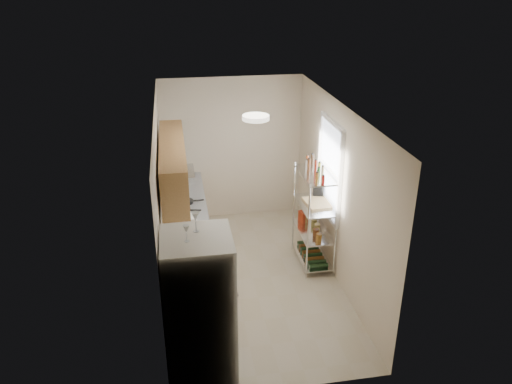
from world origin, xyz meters
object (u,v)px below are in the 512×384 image
at_px(rice_cooker, 189,222).
at_px(frying_pan_large, 182,210).
at_px(espresso_machine, 318,187).
at_px(refrigerator, 200,310).
at_px(cutting_board, 318,203).

bearing_deg(rice_cooker, frying_pan_large, 98.45).
bearing_deg(espresso_machine, refrigerator, -114.15).
distance_m(cutting_board, espresso_machine, 0.35).
distance_m(rice_cooker, cutting_board, 1.97).
height_order(refrigerator, frying_pan_large, refrigerator).
bearing_deg(cutting_board, rice_cooker, -172.66).
bearing_deg(rice_cooker, cutting_board, 7.34).
bearing_deg(espresso_machine, frying_pan_large, -164.20).
xyz_separation_m(rice_cooker, cutting_board, (1.95, 0.25, 0.03)).
relative_size(rice_cooker, cutting_board, 0.51).
relative_size(refrigerator, rice_cooker, 7.53).
bearing_deg(refrigerator, espresso_machine, 50.30).
height_order(cutting_board, espresso_machine, espresso_machine).
distance_m(refrigerator, frying_pan_large, 2.43).
bearing_deg(frying_pan_large, espresso_machine, 10.15).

